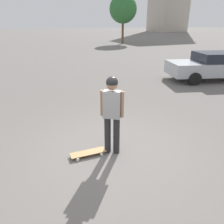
% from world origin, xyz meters
% --- Properties ---
extents(ground_plane, '(220.00, 220.00, 0.00)m').
position_xyz_m(ground_plane, '(0.00, 0.00, 0.00)').
color(ground_plane, slate).
extents(person, '(0.43, 0.38, 1.79)m').
position_xyz_m(person, '(0.00, 0.00, 1.07)').
color(person, '#262628').
rests_on(person, ground_plane).
extents(skateboard, '(0.82, 0.31, 0.08)m').
position_xyz_m(skateboard, '(-0.55, 0.09, 0.06)').
color(skateboard, tan).
rests_on(skateboard, ground_plane).
extents(car_parked_near, '(5.00, 3.19, 1.40)m').
position_xyz_m(car_parked_near, '(7.64, 4.23, 0.73)').
color(car_parked_near, '#ADB2B7').
rests_on(car_parked_near, ground_plane).
extents(tree_distant, '(3.70, 3.70, 6.31)m').
position_xyz_m(tree_distant, '(12.60, 25.05, 4.44)').
color(tree_distant, brown).
rests_on(tree_distant, ground_plane).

